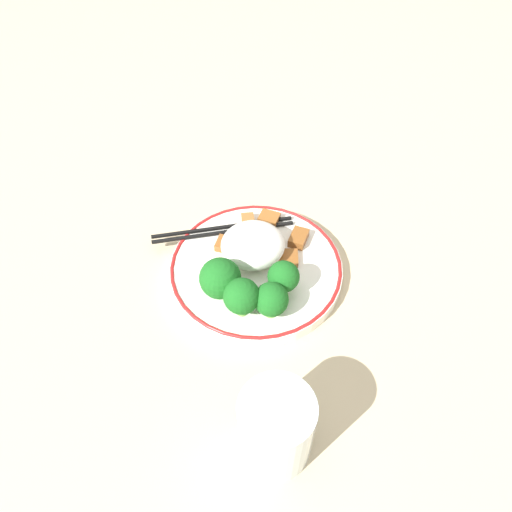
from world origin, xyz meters
name	(u,v)px	position (x,y,z in m)	size (l,w,h in m)	color
ground_plane	(256,273)	(0.00, 0.00, 0.00)	(3.00, 3.00, 0.00)	#C6B28E
plate	(256,269)	(0.00, 0.00, 0.01)	(0.24, 0.24, 0.02)	white
rice_mound	(256,244)	(0.00, 0.02, 0.04)	(0.09, 0.08, 0.05)	white
broccoli_back_left	(220,279)	(-0.06, -0.04, 0.05)	(0.05, 0.05, 0.06)	#72AD4C
broccoli_back_center	(242,297)	(-0.04, -0.07, 0.05)	(0.05, 0.05, 0.06)	#72AD4C
broccoli_back_right	(271,300)	(0.00, -0.08, 0.05)	(0.04, 0.04, 0.05)	#72AD4C
broccoli_mid_left	(283,277)	(0.02, -0.05, 0.05)	(0.04, 0.04, 0.05)	#72AD4C
meat_near_front	(299,238)	(0.07, 0.03, 0.02)	(0.04, 0.04, 0.01)	brown
meat_near_left	(269,218)	(0.04, 0.08, 0.02)	(0.04, 0.04, 0.01)	#995B28
meat_near_right	(248,222)	(0.01, 0.08, 0.02)	(0.02, 0.03, 0.01)	#9E6633
meat_near_back	(225,244)	(-0.03, 0.04, 0.02)	(0.03, 0.03, 0.01)	brown
meat_on_rice_edge	(285,259)	(0.04, 0.00, 0.02)	(0.04, 0.03, 0.01)	brown
meat_mid_left	(258,236)	(0.01, 0.05, 0.02)	(0.04, 0.04, 0.01)	#9E6633
chopsticks	(223,230)	(-0.03, 0.07, 0.02)	(0.21, 0.03, 0.01)	black
drinking_glass	(276,428)	(-0.04, -0.24, 0.05)	(0.08, 0.08, 0.10)	silver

